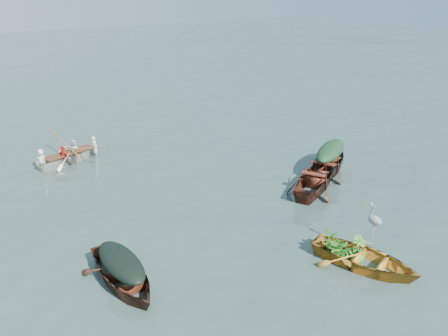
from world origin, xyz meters
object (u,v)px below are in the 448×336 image
(green_tarp_boat, at_px, (329,171))
(rowed_boat, at_px, (71,162))
(open_wooden_boat, at_px, (317,186))
(yellow_dinghy, at_px, (363,267))
(dark_covered_boat, at_px, (123,284))
(heron, at_px, (374,226))

(green_tarp_boat, height_order, rowed_boat, green_tarp_boat)
(green_tarp_boat, xyz_separation_m, rowed_boat, (-7.42, 7.04, 0.00))
(open_wooden_boat, bearing_deg, green_tarp_boat, -89.42)
(open_wooden_boat, bearing_deg, yellow_dinghy, 120.50)
(dark_covered_boat, bearing_deg, rowed_boat, 80.03)
(green_tarp_boat, relative_size, rowed_boat, 1.26)
(dark_covered_boat, height_order, rowed_boat, dark_covered_boat)
(green_tarp_boat, distance_m, rowed_boat, 10.23)
(open_wooden_boat, bearing_deg, rowed_boat, 14.17)
(rowed_boat, bearing_deg, yellow_dinghy, -178.23)
(open_wooden_boat, height_order, rowed_boat, open_wooden_boat)
(dark_covered_boat, height_order, heron, heron)
(yellow_dinghy, bearing_deg, dark_covered_boat, 134.56)
(rowed_boat, height_order, heron, heron)
(green_tarp_boat, bearing_deg, rowed_boat, 22.42)
(green_tarp_boat, xyz_separation_m, heron, (-3.79, -4.39, 0.92))
(yellow_dinghy, distance_m, rowed_boat, 12.01)
(open_wooden_boat, xyz_separation_m, heron, (-2.31, -3.73, 0.92))
(dark_covered_boat, relative_size, heron, 4.00)
(green_tarp_boat, relative_size, heron, 5.15)
(dark_covered_boat, height_order, open_wooden_boat, open_wooden_boat)
(green_tarp_boat, bearing_deg, dark_covered_boat, 74.65)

